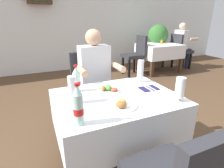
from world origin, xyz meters
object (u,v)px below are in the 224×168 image
object	(u,v)px
chair_far_diner_seat	(90,86)
beer_glass_right	(140,71)
napkin_cutlery_set	(149,88)
background_table_tumbler	(162,42)
background_chair_right	(180,49)
seated_diner_far	(96,76)
beer_glass_middle	(73,90)
beer_glass_left	(180,89)
background_dining_table	(159,51)
background_patron	(182,43)
potted_plant_corner	(158,41)
cola_bottle_primary	(78,107)
background_chair_left	(136,53)
plate_near_camera	(121,104)
cola_bottle_secondary	(77,80)
main_dining_table	(116,114)
plate_far_diner	(108,90)

from	to	relation	value
chair_far_diner_seat	beer_glass_right	size ratio (longest dim) A/B	4.13
napkin_cutlery_set	background_table_tumbler	xyz separation A→B (m)	(2.12, 2.50, 0.05)
beer_glass_right	background_chair_right	size ratio (longest dim) A/B	0.24
seated_diner_far	background_table_tumbler	size ratio (longest dim) A/B	11.45
beer_glass_middle	beer_glass_left	bearing A→B (deg)	-21.13
background_dining_table	background_patron	size ratio (longest dim) A/B	0.81
beer_glass_middle	potted_plant_corner	world-z (taller)	potted_plant_corner
chair_far_diner_seat	cola_bottle_primary	size ratio (longest dim) A/B	3.47
cola_bottle_primary	potted_plant_corner	world-z (taller)	potted_plant_corner
cola_bottle_primary	background_patron	bearing A→B (deg)	38.41
cola_bottle_primary	background_dining_table	world-z (taller)	cola_bottle_primary
potted_plant_corner	background_chair_left	bearing A→B (deg)	-157.18
background_chair_right	background_patron	bearing A→B (deg)	-0.00
plate_near_camera	potted_plant_corner	world-z (taller)	potted_plant_corner
beer_glass_right	napkin_cutlery_set	size ratio (longest dim) A/B	1.24
plate_near_camera	background_patron	bearing A→B (deg)	40.19
cola_bottle_primary	potted_plant_corner	bearing A→B (deg)	46.72
cola_bottle_primary	background_chair_left	distance (m)	3.58
background_chair_left	beer_glass_right	bearing A→B (deg)	-119.87
seated_diner_far	background_chair_right	world-z (taller)	seated_diner_far
chair_far_diner_seat	background_patron	world-z (taller)	background_patron
beer_glass_right	cola_bottle_primary	distance (m)	0.96
beer_glass_middle	beer_glass_right	distance (m)	0.79
seated_diner_far	plate_near_camera	size ratio (longest dim) A/B	4.96
seated_diner_far	cola_bottle_primary	size ratio (longest dim) A/B	4.51
cola_bottle_secondary	background_dining_table	size ratio (longest dim) A/B	0.25
main_dining_table	seated_diner_far	xyz separation A→B (m)	(0.05, 0.69, 0.15)
cola_bottle_secondary	napkin_cutlery_set	distance (m)	0.69
background_patron	potted_plant_corner	world-z (taller)	background_patron
beer_glass_left	potted_plant_corner	bearing A→B (deg)	55.42
main_dining_table	beer_glass_right	bearing A→B (deg)	32.10
beer_glass_right	cola_bottle_primary	world-z (taller)	cola_bottle_primary
plate_far_diner	cola_bottle_secondary	xyz separation A→B (m)	(-0.26, 0.13, 0.09)
background_dining_table	cola_bottle_secondary	bearing A→B (deg)	-139.75
main_dining_table	beer_glass_right	distance (m)	0.55
potted_plant_corner	background_patron	bearing A→B (deg)	-36.45
background_dining_table	background_patron	xyz separation A→B (m)	(0.77, 0.00, 0.16)
potted_plant_corner	main_dining_table	bearing A→B (deg)	-132.01
cola_bottle_primary	potted_plant_corner	distance (m)	4.48
seated_diner_far	chair_far_diner_seat	bearing A→B (deg)	113.38
beer_glass_right	background_dining_table	size ratio (longest dim) A/B	0.23
beer_glass_right	background_patron	bearing A→B (deg)	39.44
napkin_cutlery_set	background_dining_table	world-z (taller)	napkin_cutlery_set
main_dining_table	beer_glass_left	xyz separation A→B (m)	(0.42, -0.29, 0.28)
seated_diner_far	background_dining_table	xyz separation A→B (m)	(2.39, 1.87, -0.16)
background_dining_table	potted_plant_corner	xyz separation A→B (m)	(0.23, 0.40, 0.22)
cola_bottle_primary	cola_bottle_secondary	distance (m)	0.57
plate_far_diner	cola_bottle_secondary	size ratio (longest dim) A/B	0.88
seated_diner_far	background_chair_left	distance (m)	2.51
seated_diner_far	cola_bottle_secondary	distance (m)	0.56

